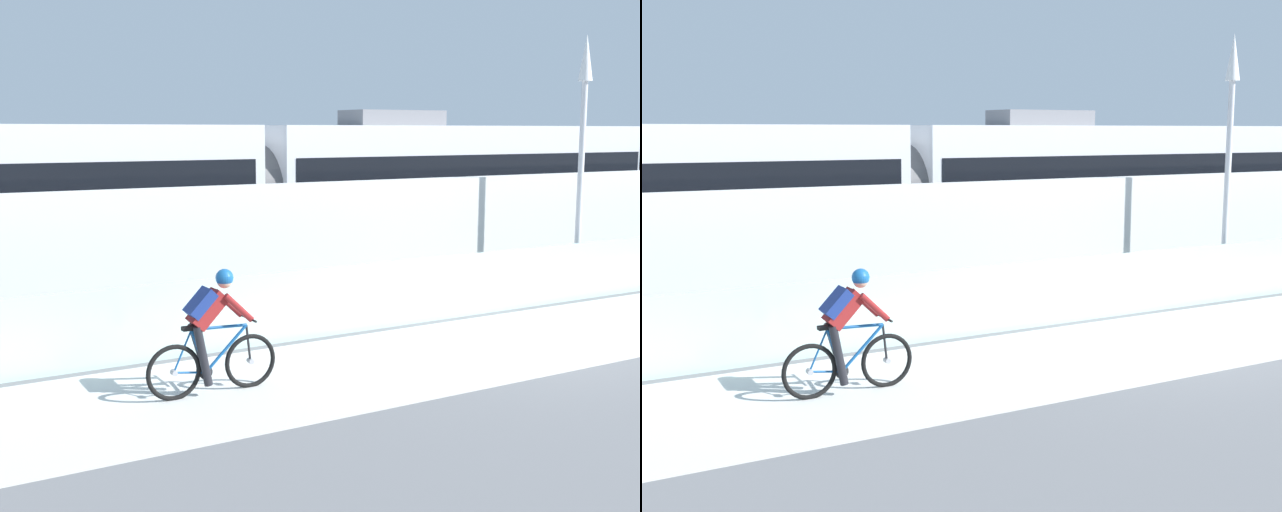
% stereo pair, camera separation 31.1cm
% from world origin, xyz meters
% --- Properties ---
extents(ground_plane, '(200.00, 200.00, 0.00)m').
position_xyz_m(ground_plane, '(0.00, 0.00, 0.00)').
color(ground_plane, slate).
extents(bike_path_deck, '(32.00, 3.20, 0.01)m').
position_xyz_m(bike_path_deck, '(0.00, 0.00, 0.01)').
color(bike_path_deck, silver).
rests_on(bike_path_deck, ground).
extents(glass_parapet, '(32.00, 0.05, 1.14)m').
position_xyz_m(glass_parapet, '(0.00, 1.85, 0.57)').
color(glass_parapet, silver).
rests_on(glass_parapet, ground).
extents(concrete_barrier_wall, '(32.00, 0.36, 2.39)m').
position_xyz_m(concrete_barrier_wall, '(0.00, 3.65, 1.20)').
color(concrete_barrier_wall, silver).
rests_on(concrete_barrier_wall, ground).
extents(tram_rail_near, '(32.00, 0.08, 0.01)m').
position_xyz_m(tram_rail_near, '(0.00, 6.13, 0.00)').
color(tram_rail_near, '#595654').
rests_on(tram_rail_near, ground).
extents(tram_rail_far, '(32.00, 0.08, 0.01)m').
position_xyz_m(tram_rail_far, '(0.00, 7.57, 0.00)').
color(tram_rail_far, '#595654').
rests_on(tram_rail_far, ground).
extents(tram, '(22.56, 2.54, 3.81)m').
position_xyz_m(tram, '(-1.60, 6.85, 1.89)').
color(tram, silver).
rests_on(tram, ground).
extents(cyclist_on_bike, '(1.77, 0.58, 1.61)m').
position_xyz_m(cyclist_on_bike, '(-5.40, -0.00, 0.80)').
color(cyclist_on_bike, black).
rests_on(cyclist_on_bike, ground).
extents(lamp_post_antenna, '(0.28, 0.28, 5.20)m').
position_xyz_m(lamp_post_antenna, '(3.47, 2.15, 3.29)').
color(lamp_post_antenna, gray).
rests_on(lamp_post_antenna, ground).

